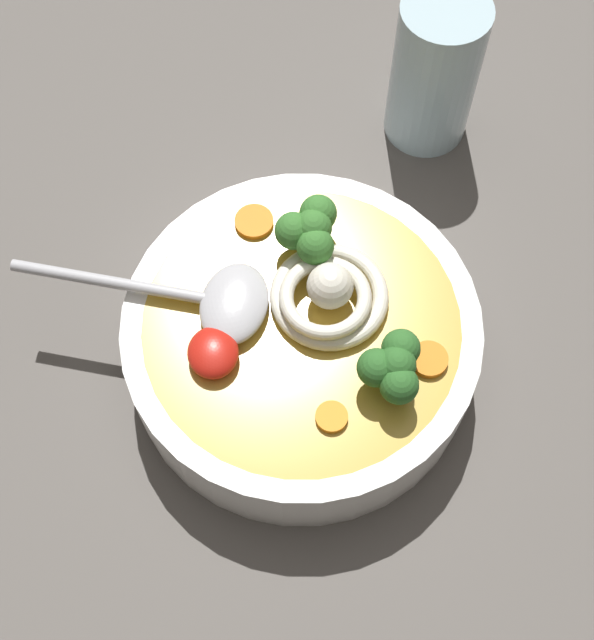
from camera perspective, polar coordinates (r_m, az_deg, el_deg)
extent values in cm
cube|color=#5B5651|center=(64.25, 0.26, -3.20)|extent=(107.36, 107.36, 3.25)
cylinder|color=white|center=(60.10, 0.00, -1.26)|extent=(23.65, 23.65, 6.04)
cylinder|color=gold|center=(59.88, 0.00, -1.16)|extent=(20.81, 20.81, 5.56)
torus|color=silver|center=(57.58, 2.10, 1.55)|extent=(7.80, 7.80, 1.08)
torus|color=silver|center=(56.57, 1.85, 1.47)|extent=(8.35, 8.35, 0.97)
sphere|color=silver|center=(56.35, 2.14, 2.21)|extent=(3.02, 3.02, 3.02)
ellipsoid|color=#B7B7BC|center=(57.15, -4.08, 1.06)|extent=(7.00, 5.92, 1.60)
cylinder|color=#B7B7BC|center=(58.79, -11.21, 2.29)|extent=(5.03, 14.61, 0.80)
ellipsoid|color=red|center=(55.76, -5.44, -2.11)|extent=(3.60, 3.24, 1.62)
cylinder|color=#7A9E60|center=(59.35, 1.01, 4.99)|extent=(1.27, 1.27, 1.36)
sphere|color=#38752D|center=(57.70, 1.04, 5.97)|extent=(2.50, 2.50, 2.50)
sphere|color=#38752D|center=(57.25, 1.17, 4.79)|extent=(2.50, 2.50, 2.50)
sphere|color=#38752D|center=(58.43, 1.37, 6.89)|extent=(2.50, 2.50, 2.50)
sphere|color=#38752D|center=(57.78, -0.20, 5.78)|extent=(2.50, 2.50, 2.50)
cylinder|color=#7A9E60|center=(55.35, 6.24, -3.65)|extent=(1.24, 1.24, 1.32)
sphere|color=#2D6628|center=(53.63, 6.44, -2.89)|extent=(2.43, 2.43, 2.43)
sphere|color=#2D6628|center=(53.39, 6.60, -4.18)|extent=(2.43, 2.43, 2.43)
sphere|color=#2D6628|center=(54.22, 6.72, -1.83)|extent=(2.43, 2.43, 2.43)
sphere|color=#2D6628|center=(53.63, 5.14, -3.09)|extent=(2.43, 2.43, 2.43)
cylinder|color=orange|center=(54.59, 2.25, -6.27)|extent=(2.03, 2.03, 0.44)
cylinder|color=orange|center=(56.54, 8.50, -2.54)|extent=(2.43, 2.43, 0.51)
cylinder|color=orange|center=(60.86, -2.79, 6.36)|extent=(2.67, 2.67, 0.42)
cylinder|color=silver|center=(69.53, 8.88, 15.54)|extent=(6.59, 6.59, 12.52)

